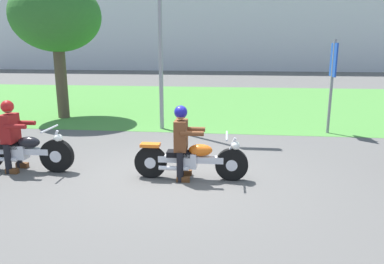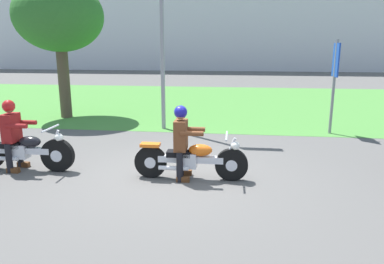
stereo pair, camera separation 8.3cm
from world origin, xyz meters
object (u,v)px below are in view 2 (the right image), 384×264
object	(u,v)px
motorcycle_follow	(23,151)
tree_roadside	(59,17)
sign_banner	(335,72)
rider_follow	(12,130)
motorcycle_lead	(191,159)
rider_lead	(182,137)

from	to	relation	value
motorcycle_follow	tree_roadside	xyz separation A→B (m)	(-1.72, 5.39, 2.95)
tree_roadside	sign_banner	bearing A→B (deg)	-8.97
rider_follow	tree_roadside	world-z (taller)	tree_roadside
motorcycle_follow	rider_follow	size ratio (longest dim) A/B	1.50
motorcycle_lead	motorcycle_follow	xyz separation A→B (m)	(-3.37, 0.06, 0.02)
motorcycle_lead	tree_roadside	xyz separation A→B (m)	(-5.09, 5.45, 2.97)
motorcycle_lead	tree_roadside	distance (m)	8.03
rider_lead	motorcycle_follow	bearing A→B (deg)	178.01
motorcycle_lead	sign_banner	xyz separation A→B (m)	(3.44, 4.10, 1.35)
rider_follow	tree_roadside	xyz separation A→B (m)	(-1.55, 5.39, 2.52)
motorcycle_lead	tree_roadside	world-z (taller)	tree_roadside
tree_roadside	sign_banner	xyz separation A→B (m)	(8.53, -1.35, -1.62)
motorcycle_follow	sign_banner	distance (m)	8.03
tree_roadside	motorcycle_lead	bearing A→B (deg)	-46.95
rider_follow	tree_roadside	bearing A→B (deg)	105.17
rider_lead	rider_follow	world-z (taller)	rider_follow
motorcycle_lead	rider_lead	size ratio (longest dim) A/B	1.53
motorcycle_lead	rider_lead	bearing A→B (deg)	179.11
rider_follow	sign_banner	bearing A→B (deg)	29.20
rider_lead	motorcycle_follow	world-z (taller)	rider_lead
motorcycle_follow	motorcycle_lead	bearing A→B (deg)	-1.93
motorcycle_lead	sign_banner	bearing A→B (deg)	49.17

